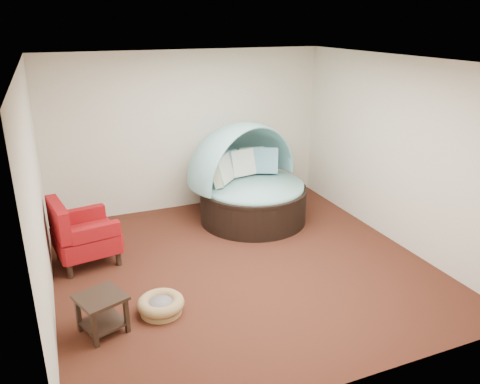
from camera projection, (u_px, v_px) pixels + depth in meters
name	position (u px, v px, depth m)	size (l,w,h in m)	color
floor	(242.00, 265.00, 6.63)	(5.00, 5.00, 0.00)	#451E13
wall_back	(189.00, 131.00, 8.31)	(5.00, 5.00, 0.00)	beige
wall_front	(355.00, 254.00, 3.97)	(5.00, 5.00, 0.00)	beige
wall_left	(37.00, 197.00, 5.25)	(5.00, 5.00, 0.00)	beige
wall_right	(396.00, 152.00, 7.03)	(5.00, 5.00, 0.00)	beige
ceiling	(243.00, 61.00, 5.65)	(5.00, 5.00, 0.00)	white
canopy_daybed	(249.00, 176.00, 7.93)	(2.37, 2.33, 1.67)	black
pet_basket	(161.00, 305.00, 5.53)	(0.64, 0.64, 0.19)	olive
red_armchair	(81.00, 234.00, 6.54)	(0.96, 0.96, 0.97)	black
side_table	(102.00, 309.00, 5.12)	(0.61, 0.61, 0.45)	black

